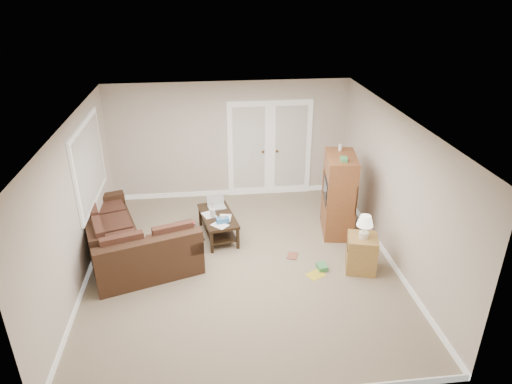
{
  "coord_description": "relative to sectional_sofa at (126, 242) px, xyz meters",
  "views": [
    {
      "loc": [
        -0.51,
        -6.39,
        4.4
      ],
      "look_at": [
        0.29,
        0.49,
        1.1
      ],
      "focal_mm": 32.0,
      "sensor_mm": 36.0,
      "label": 1
    }
  ],
  "objects": [
    {
      "name": "french_doors",
      "position": [
        2.79,
        2.27,
        0.73
      ],
      "size": [
        1.8,
        0.05,
        2.13
      ],
      "color": "white",
      "rests_on": "floor"
    },
    {
      "name": "wall_front",
      "position": [
        1.94,
        -3.19,
        0.94
      ],
      "size": [
        5.0,
        0.02,
        2.5
      ],
      "primitive_type": "cube",
      "color": "beige",
      "rests_on": "floor"
    },
    {
      "name": "floor_magazine",
      "position": [
        3.1,
        -0.88,
        -0.3
      ],
      "size": [
        0.36,
        0.33,
        0.01
      ],
      "primitive_type": "cube",
      "rotation": [
        0.0,
        0.0,
        0.48
      ],
      "color": "gold",
      "rests_on": "floor"
    },
    {
      "name": "floor_greenbox",
      "position": [
        3.25,
        -0.73,
        -0.27
      ],
      "size": [
        0.18,
        0.22,
        0.08
      ],
      "primitive_type": "cube",
      "rotation": [
        0.0,
        0.0,
        0.12
      ],
      "color": "#419050",
      "rests_on": "floor"
    },
    {
      "name": "floor",
      "position": [
        1.94,
        -0.44,
        -0.31
      ],
      "size": [
        5.5,
        5.5,
        0.0
      ],
      "primitive_type": "plane",
      "color": "gray",
      "rests_on": "ground"
    },
    {
      "name": "coffee_table",
      "position": [
        1.59,
        0.54,
        -0.06
      ],
      "size": [
        0.75,
        1.18,
        0.75
      ],
      "rotation": [
        0.0,
        0.0,
        0.19
      ],
      "color": "black",
      "rests_on": "floor"
    },
    {
      "name": "tv_armoire",
      "position": [
        3.82,
        0.5,
        0.46
      ],
      "size": [
        0.66,
        1.02,
        1.62
      ],
      "rotation": [
        0.0,
        0.0,
        -0.16
      ],
      "color": "brown",
      "rests_on": "floor"
    },
    {
      "name": "wall_back",
      "position": [
        1.94,
        2.31,
        0.94
      ],
      "size": [
        5.0,
        0.02,
        2.5
      ],
      "primitive_type": "cube",
      "color": "beige",
      "rests_on": "floor"
    },
    {
      "name": "wall_left",
      "position": [
        -0.56,
        -0.44,
        0.94
      ],
      "size": [
        0.02,
        5.5,
        2.5
      ],
      "primitive_type": "cube",
      "color": "beige",
      "rests_on": "floor"
    },
    {
      "name": "sectional_sofa",
      "position": [
        0.0,
        0.0,
        0.0
      ],
      "size": [
        2.38,
        2.67,
        0.78
      ],
      "rotation": [
        0.0,
        0.0,
        0.31
      ],
      "color": "#3B2416",
      "rests_on": "floor"
    },
    {
      "name": "ceiling",
      "position": [
        1.94,
        -0.44,
        2.19
      ],
      "size": [
        5.0,
        5.5,
        0.02
      ],
      "primitive_type": "cube",
      "color": "silver",
      "rests_on": "wall_back"
    },
    {
      "name": "baseboards",
      "position": [
        1.94,
        -0.44,
        -0.26
      ],
      "size": [
        5.0,
        5.5,
        0.1
      ],
      "primitive_type": null,
      "color": "white",
      "rests_on": "floor"
    },
    {
      "name": "floor_book",
      "position": [
        2.75,
        -0.27,
        -0.3
      ],
      "size": [
        0.24,
        0.27,
        0.02
      ],
      "primitive_type": "imported",
      "rotation": [
        0.0,
        0.0,
        -0.36
      ],
      "color": "brown",
      "rests_on": "floor"
    },
    {
      "name": "wall_right",
      "position": [
        4.44,
        -0.44,
        0.94
      ],
      "size": [
        0.02,
        5.5,
        2.5
      ],
      "primitive_type": "cube",
      "color": "beige",
      "rests_on": "floor"
    },
    {
      "name": "space_heater",
      "position": [
        4.05,
        2.01,
        -0.17
      ],
      "size": [
        0.13,
        0.12,
        0.28
      ],
      "primitive_type": "cube",
      "rotation": [
        0.0,
        0.0,
        -0.23
      ],
      "color": "silver",
      "rests_on": "floor"
    },
    {
      "name": "side_cabinet",
      "position": [
        3.87,
        -0.8,
        0.05
      ],
      "size": [
        0.58,
        0.58,
        1.0
      ],
      "rotation": [
        0.0,
        0.0,
        -0.27
      ],
      "color": "#A77E3D",
      "rests_on": "floor"
    },
    {
      "name": "window_left",
      "position": [
        -0.52,
        0.56,
        1.24
      ],
      "size": [
        0.05,
        1.92,
        1.42
      ],
      "color": "white",
      "rests_on": "wall_left"
    }
  ]
}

